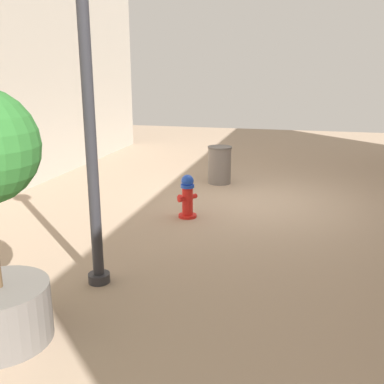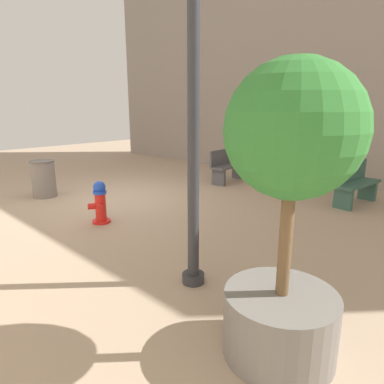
% 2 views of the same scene
% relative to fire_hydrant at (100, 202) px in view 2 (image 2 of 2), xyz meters
% --- Properties ---
extents(ground_plane, '(23.40, 23.40, 0.00)m').
position_rel_fire_hydrant_xyz_m(ground_plane, '(-1.16, -1.32, -0.40)').
color(ground_plane, tan).
extents(building_facade_left, '(0.70, 18.00, 8.21)m').
position_rel_fire_hydrant_xyz_m(building_facade_left, '(-6.73, 1.38, 3.70)').
color(building_facade_left, gray).
rests_on(building_facade_left, ground_plane).
extents(fire_hydrant, '(0.40, 0.40, 0.81)m').
position_rel_fire_hydrant_xyz_m(fire_hydrant, '(0.00, 0.00, 0.00)').
color(fire_hydrant, red).
rests_on(fire_hydrant, ground_plane).
extents(bench_near, '(1.45, 0.60, 0.95)m').
position_rel_fire_hydrant_xyz_m(bench_near, '(-4.52, -0.46, 0.08)').
color(bench_near, '#4C4C51').
rests_on(bench_near, ground_plane).
extents(bench_far, '(1.49, 0.61, 0.95)m').
position_rel_fire_hydrant_xyz_m(bench_far, '(-4.63, 3.04, 0.08)').
color(bench_far, '#33594C').
rests_on(bench_far, ground_plane).
extents(planter_tree, '(1.09, 1.09, 2.53)m').
position_rel_fire_hydrant_xyz_m(planter_tree, '(0.83, 4.23, 1.05)').
color(planter_tree, slate).
rests_on(planter_tree, ground_plane).
extents(street_lamp, '(0.36, 0.36, 3.87)m').
position_rel_fire_hydrant_xyz_m(street_lamp, '(0.44, 2.82, 2.00)').
color(street_lamp, '#2D2D33').
rests_on(street_lamp, ground_plane).
extents(trash_bin, '(0.58, 0.58, 0.89)m').
position_rel_fire_hydrant_xyz_m(trash_bin, '(-0.10, -2.67, 0.05)').
color(trash_bin, slate).
rests_on(trash_bin, ground_plane).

